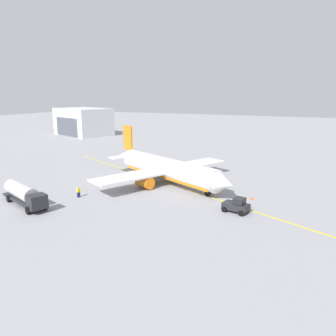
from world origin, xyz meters
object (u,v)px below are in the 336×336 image
at_px(safety_cone_nose, 223,207).
at_px(safety_cone_wingtip, 252,198).
at_px(airplane, 166,169).
at_px(refueling_worker, 78,192).
at_px(pushback_tug, 237,205).
at_px(fuel_tanker, 24,194).

distance_m(safety_cone_nose, safety_cone_wingtip, 6.88).
bearing_deg(airplane, refueling_worker, -123.90).
bearing_deg(refueling_worker, safety_cone_wingtip, 22.75).
bearing_deg(pushback_tug, refueling_worker, -170.55).
bearing_deg(safety_cone_wingtip, airplane, 169.76).
distance_m(airplane, pushback_tug, 18.47).
distance_m(refueling_worker, safety_cone_wingtip, 27.96).
relative_size(pushback_tug, safety_cone_nose, 5.75).
bearing_deg(refueling_worker, pushback_tug, 9.45).
height_order(safety_cone_nose, safety_cone_wingtip, safety_cone_nose).
bearing_deg(refueling_worker, safety_cone_nose, 11.24).
height_order(refueling_worker, safety_cone_wingtip, refueling_worker).
relative_size(airplane, safety_cone_nose, 44.28).
bearing_deg(airplane, fuel_tanker, -124.56).
height_order(fuel_tanker, safety_cone_nose, fuel_tanker).
bearing_deg(pushback_tug, safety_cone_wingtip, 82.67).
xyz_separation_m(fuel_tanker, pushback_tug, (29.65, 10.67, -0.73)).
bearing_deg(airplane, safety_cone_nose, -34.10).
relative_size(airplane, safety_cone_wingtip, 54.53).
distance_m(airplane, fuel_tanker, 24.69).
xyz_separation_m(fuel_tanker, safety_cone_wingtip, (30.51, 17.33, -1.46)).
relative_size(fuel_tanker, safety_cone_wingtip, 20.81).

